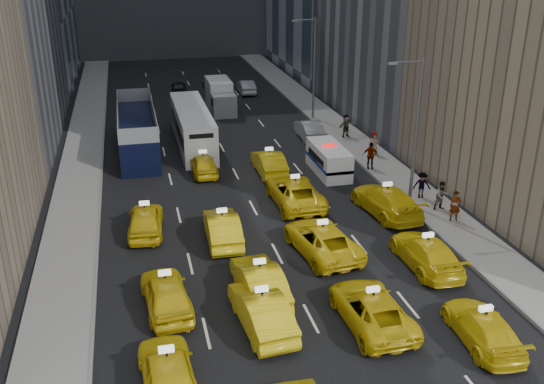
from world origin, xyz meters
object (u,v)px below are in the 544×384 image
(nypd_van, at_px, (329,160))
(box_truck, at_px, (220,96))
(pedestrian_0, at_px, (455,206))
(double_decker, at_px, (137,129))
(city_bus, at_px, (192,127))

(nypd_van, distance_m, box_truck, 19.05)
(nypd_van, relative_size, box_truck, 0.79)
(box_truck, height_order, pedestrian_0, box_truck)
(double_decker, relative_size, box_truck, 1.92)
(nypd_van, xyz_separation_m, pedestrian_0, (4.41, -9.42, 0.10))
(nypd_van, height_order, box_truck, box_truck)
(nypd_van, xyz_separation_m, box_truck, (-4.65, 18.47, 0.45))
(double_decker, distance_m, box_truck, 13.20)
(city_bus, height_order, box_truck, city_bus)
(city_bus, relative_size, pedestrian_0, 6.56)
(nypd_van, height_order, city_bus, city_bus)
(city_bus, xyz_separation_m, box_truck, (3.77, 9.96, -0.09))
(box_truck, relative_size, pedestrian_0, 3.56)
(city_bus, bearing_deg, pedestrian_0, -49.92)
(city_bus, distance_m, pedestrian_0, 22.06)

